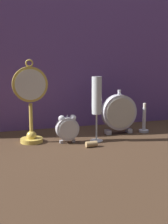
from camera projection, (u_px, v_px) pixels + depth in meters
The scene contains 8 objects.
ground_plane at pixel (91, 145), 1.18m from camera, with size 4.00×4.00×0.00m, color #422D1E.
fabric_backdrop_drape at pixel (67, 49), 1.43m from camera, with size 1.59×0.01×0.73m, color #6B478E.
pocket_watch_on_stand at pixel (31, 103), 1.19m from camera, with size 0.13×0.09×0.32m.
alarm_clock_twin_bell at pixel (67, 128), 1.20m from camera, with size 0.09×0.03×0.11m.
mantel_clock_silver at pixel (119, 113), 1.34m from camera, with size 0.15×0.04×0.19m.
champagne_flute at pixel (97, 100), 1.21m from camera, with size 0.05×0.05×0.26m.
brass_candlestick at pixel (144, 123), 1.38m from camera, with size 0.04×0.04×0.13m.
wine_cork at pixel (91, 144), 1.16m from camera, with size 0.02×0.02×0.04m, color tan.
Camera 1 is at (-0.38, -1.08, 0.33)m, focal length 50.00 mm.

